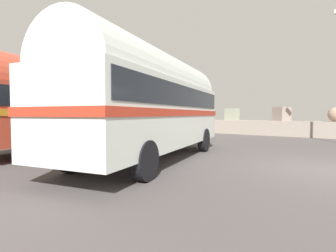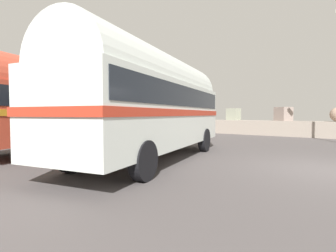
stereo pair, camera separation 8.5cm
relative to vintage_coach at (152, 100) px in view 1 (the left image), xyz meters
name	(u,v)px [view 1 (the left image)]	position (x,y,z in m)	size (l,w,h in m)	color
ground	(328,171)	(5.02, 1.58, -2.04)	(32.00, 26.00, 0.02)	#4C4747
vintage_coach	(152,100)	(0.00, 0.00, 0.00)	(4.31, 8.90, 3.70)	black
second_coach	(61,104)	(-5.09, -0.28, 0.00)	(4.77, 8.91, 3.70)	black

